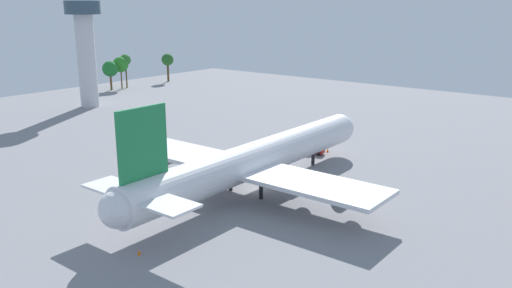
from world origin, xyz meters
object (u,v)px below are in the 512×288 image
Objects in this scene: cargo_airplane at (255,160)px; safety_cone_nose at (328,150)px; safety_cone_tail at (139,252)px; control_tower at (85,43)px; baggage_tug at (315,149)px.

safety_cone_nose is (29.55, 2.56, -5.25)m from cargo_airplane.
control_tower is at bearing 58.29° from safety_cone_tail.
baggage_tug is 3.53m from safety_cone_nose.
control_tower is (2.74, 86.77, 19.04)m from baggage_tug.
cargo_airplane is 88.43× the size of safety_cone_tail.
baggage_tug is 0.13× the size of control_tower.
safety_cone_tail is (-58.55, -5.85, -0.05)m from safety_cone_nose.
control_tower reaches higher than cargo_airplane.
safety_cone_nose is 1.14× the size of safety_cone_tail.
safety_cone_nose is at bearing 4.95° from cargo_airplane.
safety_cone_nose is (3.14, -1.49, -0.62)m from baggage_tug.
control_tower reaches higher than safety_cone_nose.
control_tower is (29.15, 90.82, 14.41)m from cargo_airplane.
cargo_airplane is 29.66m from safety_cone_tail.
safety_cone_nose is at bearing -89.74° from control_tower.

